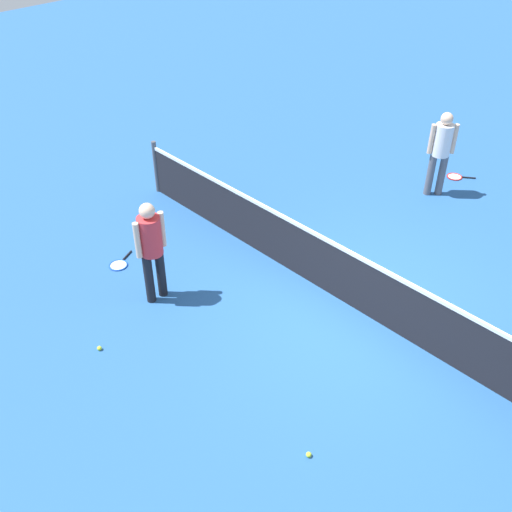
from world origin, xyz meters
name	(u,v)px	position (x,y,z in m)	size (l,w,h in m)	color
ground_plane	(357,309)	(0.00, 0.00, 0.00)	(40.00, 40.00, 0.00)	#265693
court_net	(360,283)	(0.00, 0.00, 0.50)	(10.09, 0.09, 1.07)	#4C4C51
player_near_side	(151,244)	(-2.35, -2.01, 1.01)	(0.35, 0.52, 1.70)	black
player_far_side	(441,147)	(-1.11, 3.82, 1.01)	(0.48, 0.48, 1.70)	#595960
tennis_racket_near_player	(119,264)	(-3.47, -1.96, 0.01)	(0.42, 0.60, 0.03)	blue
tennis_racket_far_player	(456,177)	(-1.14, 4.75, 0.01)	(0.57, 0.48, 0.03)	red
tennis_ball_near_player	(309,455)	(1.24, -2.49, 0.03)	(0.07, 0.07, 0.07)	#C6E033
tennis_ball_by_net	(99,348)	(-1.98, -3.29, 0.03)	(0.07, 0.07, 0.07)	#C6E033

